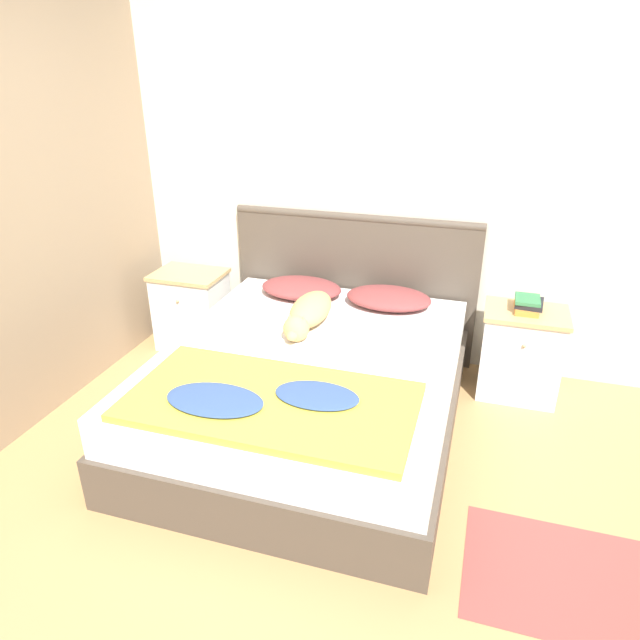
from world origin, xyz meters
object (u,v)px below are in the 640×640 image
at_px(nightstand_right, 520,353).
at_px(pillow_left, 301,288).
at_px(nightstand_left, 192,309).
at_px(dog, 309,313).
at_px(book_stack, 528,304).
at_px(bed, 310,389).
at_px(pillow_right, 389,298).

relative_size(nightstand_right, pillow_left, 1.05).
distance_m(nightstand_left, pillow_left, 0.93).
bearing_deg(dog, book_stack, 19.01).
bearing_deg(book_stack, bed, -146.89).
height_order(nightstand_right, pillow_right, pillow_right).
bearing_deg(pillow_right, nightstand_right, -0.29).
bearing_deg(nightstand_right, pillow_right, 179.71).
distance_m(bed, book_stack, 1.48).
xyz_separation_m(nightstand_right, pillow_left, (-1.52, 0.00, 0.28)).
bearing_deg(pillow_left, pillow_right, 0.00).
xyz_separation_m(bed, nightstand_left, (-1.20, 0.77, 0.04)).
height_order(dog, book_stack, dog).
distance_m(nightstand_right, book_stack, 0.34).
bearing_deg(bed, nightstand_left, 147.48).
distance_m(pillow_left, dog, 0.48).
relative_size(nightstand_left, nightstand_right, 1.00).
height_order(nightstand_right, dog, dog).
relative_size(pillow_left, pillow_right, 1.00).
height_order(pillow_right, book_stack, book_stack).
height_order(bed, dog, dog).
bearing_deg(dog, nightstand_right, 18.35).
height_order(nightstand_left, pillow_right, pillow_right).
relative_size(dog, book_stack, 3.08).
relative_size(pillow_left, dog, 0.81).
xyz_separation_m(nightstand_right, book_stack, (-0.00, 0.02, 0.34)).
distance_m(pillow_left, pillow_right, 0.63).
distance_m(bed, nightstand_right, 1.43).
bearing_deg(nightstand_right, pillow_left, 179.83).
xyz_separation_m(bed, pillow_right, (0.31, 0.77, 0.32)).
bearing_deg(nightstand_right, book_stack, 99.25).
height_order(bed, nightstand_right, nightstand_right).
relative_size(nightstand_left, dog, 0.84).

